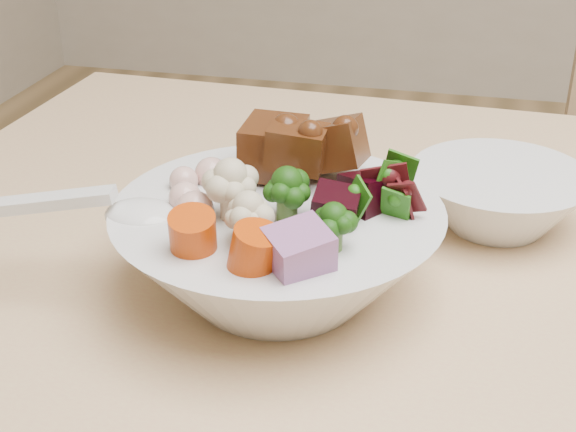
{
  "coord_description": "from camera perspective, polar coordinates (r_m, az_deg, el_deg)",
  "views": [
    {
      "loc": [
        -0.59,
        -0.39,
        1.14
      ],
      "look_at": [
        -0.71,
        0.12,
        0.86
      ],
      "focal_mm": 50.0,
      "sensor_mm": 36.0,
      "label": 1
    }
  ],
  "objects": [
    {
      "name": "side_bowl",
      "position": [
        0.74,
        14.7,
        1.18
      ],
      "size": [
        0.16,
        0.16,
        0.05
      ],
      "primitive_type": null,
      "color": "silver",
      "rests_on": "dining_table"
    },
    {
      "name": "soup_spoon",
      "position": [
        0.6,
        -12.1,
        0.31
      ],
      "size": [
        0.16,
        0.05,
        0.03
      ],
      "rotation": [
        0.0,
        0.0,
        0.15
      ],
      "color": "silver",
      "rests_on": "food_bowl"
    },
    {
      "name": "food_bowl",
      "position": [
        0.61,
        -0.51,
        -1.95
      ],
      "size": [
        0.25,
        0.25,
        0.14
      ],
      "color": "silver",
      "rests_on": "dining_table"
    }
  ]
}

